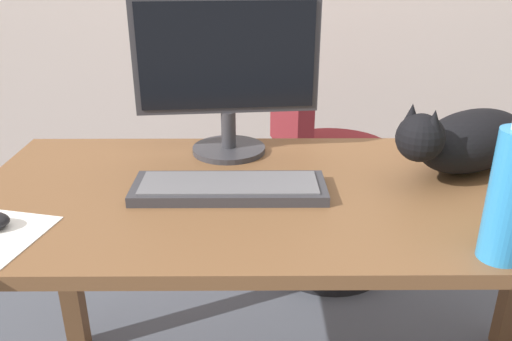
% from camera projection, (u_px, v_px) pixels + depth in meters
% --- Properties ---
extents(desk, '(1.56, 0.70, 0.73)m').
position_uv_depth(desk, '(306.00, 226.00, 1.23)').
color(desk, brown).
rests_on(desk, ground_plane).
extents(office_chair, '(0.49, 0.48, 0.94)m').
position_uv_depth(office_chair, '(321.00, 177.00, 2.04)').
color(office_chair, black).
rests_on(office_chair, ground_plane).
extents(monitor, '(0.48, 0.20, 0.41)m').
position_uv_depth(monitor, '(227.00, 70.00, 1.32)').
color(monitor, '#333338').
rests_on(monitor, desk).
extents(keyboard, '(0.44, 0.15, 0.03)m').
position_uv_depth(keyboard, '(229.00, 188.00, 1.16)').
color(keyboard, '#333338').
rests_on(keyboard, desk).
extents(cat, '(0.52, 0.38, 0.20)m').
position_uv_depth(cat, '(468.00, 140.00, 1.26)').
color(cat, black).
rests_on(cat, desk).
extents(spray_bottle, '(0.08, 0.08, 0.27)m').
position_uv_depth(spray_bottle, '(511.00, 195.00, 0.87)').
color(spray_bottle, '#2D8CD1').
rests_on(spray_bottle, desk).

